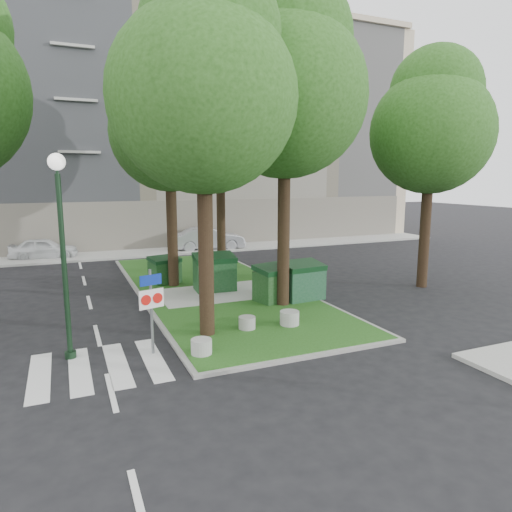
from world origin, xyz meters
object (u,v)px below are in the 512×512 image
tree_median_near_left (205,80)px  bollard_left (201,346)px  tree_street_right (432,121)px  street_lamp (62,233)px  tree_median_far (221,102)px  litter_bin (267,271)px  tree_median_mid (170,121)px  tree_median_near_right (287,79)px  bollard_mid (247,323)px  dumpster_d (302,281)px  car_silver (209,239)px  dumpster_a (165,270)px  bollard_right (289,318)px  dumpster_b (215,273)px  dumpster_c (275,283)px  car_white (44,248)px  traffic_sign_pole (151,300)px

tree_median_near_left → bollard_left: bearing=-114.8°
tree_street_right → street_lamp: (-14.37, -2.63, -3.65)m
tree_median_far → litter_bin: 8.63m
tree_median_mid → tree_median_far: size_ratio=0.84×
tree_median_mid → street_lamp: tree_median_mid is taller
tree_median_near_right → bollard_mid: bearing=-138.2°
bollard_mid → dumpster_d: bearing=36.7°
car_silver → tree_median_near_right: bearing=-179.1°
tree_median_mid → street_lamp: 8.74m
tree_street_right → litter_bin: (-5.89, 3.53, -6.51)m
tree_median_near_right → bollard_left: 9.41m
litter_bin → dumpster_a: bearing=166.9°
tree_median_near_left → bollard_right: bearing=-5.7°
tree_median_mid → bollard_mid: (0.68, -6.58, -6.67)m
dumpster_a → street_lamp: bearing=-135.8°
litter_bin → dumpster_b: bearing=-158.9°
tree_median_near_right → street_lamp: 8.98m
dumpster_a → bollard_mid: (1.00, -7.14, -0.39)m
dumpster_c → bollard_left: (-4.06, -4.03, -0.46)m
bollard_mid → dumpster_b: bearing=83.2°
tree_median_mid → bollard_left: (-1.19, -7.99, -6.66)m
bollard_right → bollard_mid: bollard_right is taller
dumpster_d → bollard_mid: 4.07m
tree_median_far → litter_bin: size_ratio=16.77×
tree_median_near_left → car_white: size_ratio=2.86×
bollard_right → bollard_mid: size_ratio=1.17×
tree_median_far → bollard_left: bearing=-111.8°
tree_street_right → litter_bin: tree_street_right is taller
tree_median_near_right → car_white: (-8.42, 14.35, -7.36)m
tree_median_near_left → litter_bin: 10.22m
litter_bin → car_white: size_ratio=0.19×
tree_median_near_left → bollard_mid: 7.11m
tree_street_right → street_lamp: tree_street_right is taller
tree_median_far → dumpster_a: tree_median_far is taller
tree_street_right → street_lamp: bearing=-169.6°
traffic_sign_pole → dumpster_c: bearing=15.9°
tree_median_near_right → bollard_left: (-4.19, -3.49, -7.67)m
bollard_mid → litter_bin: litter_bin is taller
bollard_mid → dumpster_c: bearing=50.0°
bollard_left → street_lamp: (-3.18, 1.36, 3.01)m
bollard_left → street_lamp: street_lamp is taller
tree_median_mid → dumpster_a: bearing=120.4°
tree_median_near_left → tree_median_far: bearing=68.7°
tree_median_near_left → traffic_sign_pole: bearing=-159.4°
dumpster_a → bollard_right: dumpster_a is taller
tree_street_right → dumpster_c: (-7.13, 0.04, -6.20)m
tree_street_right → car_white: (-15.42, 13.85, -6.36)m
dumpster_c → traffic_sign_pole: (-5.18, -3.22, 0.71)m
car_silver → tree_median_far: bearing=175.8°
tree_median_mid → dumpster_b: bearing=-51.0°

